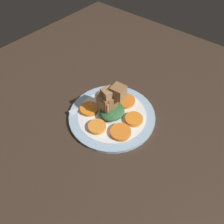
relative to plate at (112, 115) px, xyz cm
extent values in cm
cube|color=#38281E|center=(0.00, 0.00, -1.52)|extent=(120.00, 120.00, 2.00)
cylinder|color=#99B7D1|center=(0.00, 0.00, -0.02)|extent=(26.12, 26.12, 1.00)
cylinder|color=white|center=(0.00, 0.00, 0.03)|extent=(20.90, 20.90, 1.00)
cylinder|color=orange|center=(-4.58, -6.04, 1.08)|extent=(5.79, 5.79, 0.99)
cylinder|color=orange|center=(3.15, -6.51, 1.08)|extent=(5.62, 5.62, 0.99)
cylinder|color=orange|center=(6.67, -0.50, 1.08)|extent=(5.19, 5.19, 0.99)
cylinder|color=orange|center=(3.85, 6.34, 1.08)|extent=(5.89, 5.89, 0.99)
cylinder|color=orange|center=(-2.34, 6.44, 1.08)|extent=(5.31, 5.31, 0.99)
cylinder|color=orange|center=(-6.68, 0.46, 1.08)|extent=(6.10, 6.10, 0.99)
ellipsoid|color=#2D6033|center=(0.00, 0.00, 1.93)|extent=(8.01, 7.21, 2.70)
cube|color=#9E754C|center=(0.74, -1.32, 4.92)|extent=(3.29, 3.29, 3.28)
cube|color=brown|center=(0.42, -2.11, 5.42)|extent=(5.10, 5.10, 4.27)
cube|color=brown|center=(0.28, -1.47, 5.37)|extent=(5.29, 5.29, 4.17)
cube|color=olive|center=(-0.25, -1.29, 4.96)|extent=(4.54, 4.54, 3.37)
cube|color=olive|center=(-2.04, 0.59, 8.70)|extent=(3.90, 3.90, 3.61)
cube|color=#9E754C|center=(0.43, -1.43, 8.12)|extent=(4.04, 4.04, 3.23)
cube|color=silver|center=(2.82, -7.89, 0.78)|extent=(10.75, 5.86, 0.40)
cube|color=silver|center=(-2.95, -5.16, 0.78)|extent=(2.23, 2.68, 0.40)
cube|color=silver|center=(-6.03, -4.82, 0.78)|extent=(4.18, 2.19, 0.40)
cube|color=silver|center=(-5.74, -4.21, 0.78)|extent=(4.18, 2.19, 0.40)
cube|color=silver|center=(-5.46, -3.61, 0.78)|extent=(4.18, 2.19, 0.40)
cube|color=silver|center=(-5.17, -3.01, 0.78)|extent=(4.18, 2.19, 0.40)
camera|label=1|loc=(33.02, 27.46, 50.58)|focal=35.00mm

